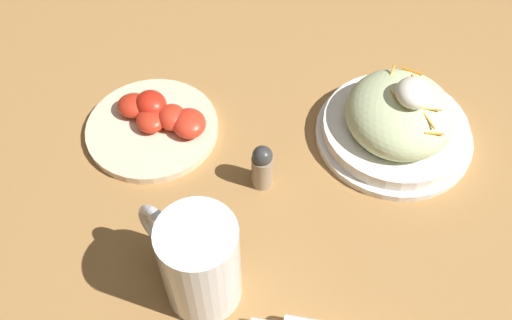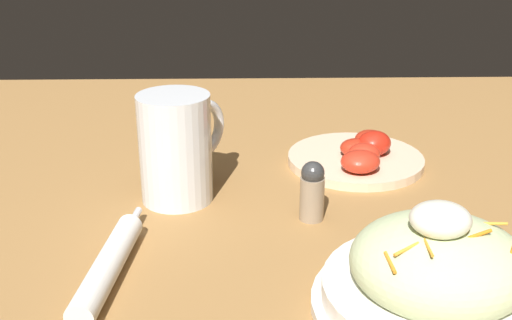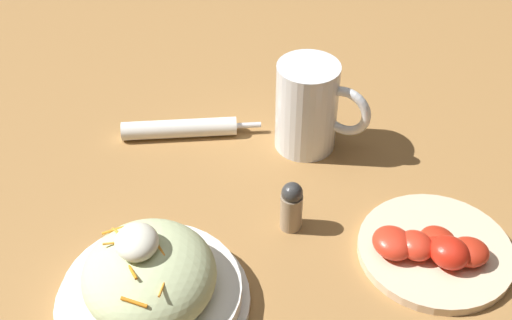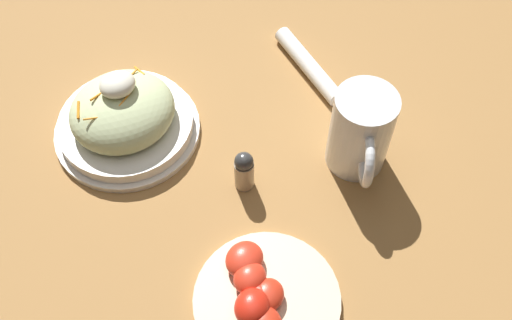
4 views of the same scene
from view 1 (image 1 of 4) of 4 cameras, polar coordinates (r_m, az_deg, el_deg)
name	(u,v)px [view 1 (image 1 of 4)]	position (r m, az deg, el deg)	size (l,w,h in m)	color
ground_plane	(345,275)	(0.70, 8.92, -11.28)	(1.43, 1.43, 0.00)	#9E703D
salad_plate	(397,121)	(0.80, 13.95, 3.85)	(0.22, 0.22, 0.11)	white
beer_mug	(199,265)	(0.63, -5.68, -10.43)	(0.11, 0.12, 0.13)	white
tomato_plate	(156,122)	(0.81, -9.99, 3.74)	(0.19, 0.19, 0.05)	beige
salt_shaker	(262,166)	(0.73, 0.62, -0.62)	(0.03, 0.03, 0.07)	gray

